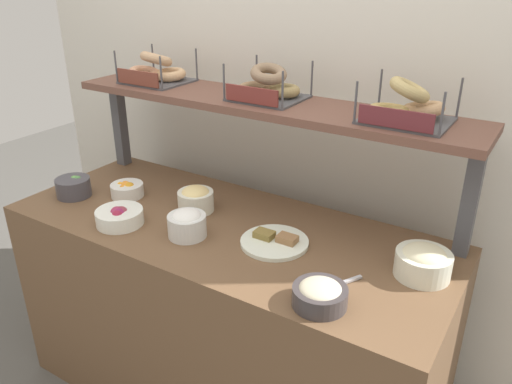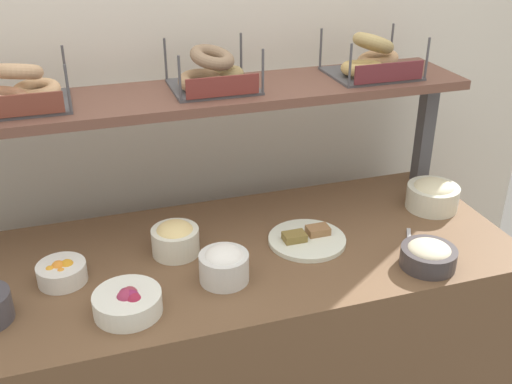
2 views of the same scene
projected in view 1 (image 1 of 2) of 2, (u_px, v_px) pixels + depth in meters
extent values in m
cube|color=silver|center=(296.00, 104.00, 2.20)|extent=(2.92, 0.06, 2.40)
cube|color=brown|center=(227.00, 316.00, 2.10)|extent=(1.72, 0.70, 0.85)
cube|color=#4C4C51|center=(120.00, 124.00, 2.43)|extent=(0.05, 0.05, 0.40)
cube|color=#4C4C51|center=(470.00, 201.00, 1.66)|extent=(0.05, 0.05, 0.40)
cube|color=brown|center=(262.00, 103.00, 1.95)|extent=(1.68, 0.32, 0.03)
cylinder|color=#454249|center=(73.00, 187.00, 2.15)|extent=(0.14, 0.14, 0.08)
sphere|color=#68A955|center=(74.00, 179.00, 2.16)|extent=(0.03, 0.03, 0.03)
sphere|color=#57914E|center=(78.00, 180.00, 2.15)|extent=(0.04, 0.04, 0.04)
sphere|color=#55A33B|center=(76.00, 179.00, 2.16)|extent=(0.03, 0.03, 0.03)
cylinder|color=white|center=(196.00, 201.00, 2.02)|extent=(0.14, 0.14, 0.08)
ellipsoid|color=#F9DB8C|center=(195.00, 193.00, 2.01)|extent=(0.11, 0.11, 0.06)
cylinder|color=white|center=(120.00, 217.00, 1.92)|extent=(0.18, 0.18, 0.06)
sphere|color=#A13153|center=(117.00, 213.00, 1.91)|extent=(0.05, 0.05, 0.05)
sphere|color=#A1233F|center=(118.00, 216.00, 1.89)|extent=(0.04, 0.04, 0.04)
sphere|color=#942656|center=(119.00, 214.00, 1.90)|extent=(0.05, 0.05, 0.05)
sphere|color=#842B4D|center=(120.00, 211.00, 1.92)|extent=(0.04, 0.04, 0.04)
sphere|color=#983949|center=(122.00, 212.00, 1.92)|extent=(0.05, 0.05, 0.05)
cylinder|color=silver|center=(187.00, 226.00, 1.83)|extent=(0.14, 0.14, 0.08)
ellipsoid|color=white|center=(187.00, 217.00, 1.82)|extent=(0.11, 0.11, 0.06)
cylinder|color=white|center=(127.00, 190.00, 2.15)|extent=(0.14, 0.14, 0.06)
sphere|color=#F9A72D|center=(120.00, 185.00, 2.15)|extent=(0.03, 0.03, 0.03)
sphere|color=orange|center=(122.00, 188.00, 2.12)|extent=(0.03, 0.03, 0.03)
sphere|color=orange|center=(125.00, 186.00, 2.15)|extent=(0.04, 0.04, 0.04)
sphere|color=orange|center=(130.00, 187.00, 2.14)|extent=(0.04, 0.04, 0.04)
cylinder|color=silver|center=(423.00, 264.00, 1.60)|extent=(0.18, 0.18, 0.08)
ellipsoid|color=beige|center=(424.00, 255.00, 1.59)|extent=(0.14, 0.14, 0.06)
cylinder|color=#3E383A|center=(320.00, 296.00, 1.47)|extent=(0.16, 0.16, 0.06)
ellipsoid|color=beige|center=(320.00, 289.00, 1.46)|extent=(0.13, 0.13, 0.04)
cylinder|color=white|center=(274.00, 242.00, 1.79)|extent=(0.24, 0.24, 0.01)
cube|color=olive|center=(264.00, 234.00, 1.81)|extent=(0.07, 0.05, 0.02)
cube|color=#976B43|center=(286.00, 239.00, 1.77)|extent=(0.07, 0.05, 0.02)
cube|color=#B7B7BC|center=(344.00, 283.00, 1.57)|extent=(0.08, 0.13, 0.01)
ellipsoid|color=#B7B7BC|center=(320.00, 290.00, 1.53)|extent=(0.04, 0.03, 0.01)
cube|color=#4C4C51|center=(158.00, 81.00, 2.22)|extent=(0.27, 0.24, 0.01)
cylinder|color=#4C4C51|center=(116.00, 67.00, 2.17)|extent=(0.01, 0.01, 0.14)
cylinder|color=#4C4C51|center=(161.00, 74.00, 2.05)|extent=(0.01, 0.01, 0.14)
cylinder|color=#4C4C51|center=(153.00, 59.00, 2.35)|extent=(0.01, 0.01, 0.14)
cylinder|color=#4C4C51|center=(197.00, 65.00, 2.22)|extent=(0.01, 0.01, 0.14)
cube|color=brown|center=(138.00, 78.00, 2.12)|extent=(0.23, 0.01, 0.06)
torus|color=#DFA27C|center=(145.00, 73.00, 2.21)|extent=(0.16, 0.16, 0.06)
torus|color=#DDAE7D|center=(170.00, 74.00, 2.22)|extent=(0.20, 0.20, 0.05)
torus|color=tan|center=(156.00, 59.00, 2.18)|extent=(0.18, 0.18, 0.08)
cube|color=#4C4C51|center=(268.00, 98.00, 1.95)|extent=(0.26, 0.24, 0.01)
cylinder|color=#4C4C51|center=(224.00, 83.00, 1.90)|extent=(0.01, 0.01, 0.14)
cylinder|color=#4C4C51|center=(283.00, 91.00, 1.77)|extent=(0.01, 0.01, 0.14)
cylinder|color=#4C4C51|center=(257.00, 72.00, 2.07)|extent=(0.01, 0.01, 0.14)
cylinder|color=#4C4C51|center=(312.00, 79.00, 1.95)|extent=(0.01, 0.01, 0.14)
cube|color=maroon|center=(252.00, 95.00, 1.84)|extent=(0.22, 0.01, 0.06)
torus|color=#9F7B57|center=(254.00, 90.00, 1.94)|extent=(0.15, 0.15, 0.05)
torus|color=#A08855|center=(282.00, 90.00, 1.95)|extent=(0.15, 0.15, 0.05)
torus|color=#8F7358|center=(269.00, 74.00, 1.91)|extent=(0.20, 0.20, 0.07)
cube|color=#4C4C51|center=(406.00, 120.00, 1.68)|extent=(0.28, 0.24, 0.01)
cylinder|color=#4C4C51|center=(356.00, 103.00, 1.63)|extent=(0.01, 0.01, 0.14)
cylinder|color=#4C4C51|center=(442.00, 115.00, 1.50)|extent=(0.01, 0.01, 0.14)
cylinder|color=#4C4C51|center=(380.00, 89.00, 1.80)|extent=(0.01, 0.01, 0.14)
cylinder|color=#4C4C51|center=(459.00, 99.00, 1.67)|extent=(0.01, 0.01, 0.14)
cube|color=maroon|center=(395.00, 119.00, 1.57)|extent=(0.24, 0.01, 0.06)
torus|color=tan|center=(389.00, 111.00, 1.67)|extent=(0.15, 0.16, 0.05)
torus|color=tan|center=(423.00, 109.00, 1.67)|extent=(0.17, 0.17, 0.06)
torus|color=tan|center=(410.00, 90.00, 1.63)|extent=(0.19, 0.19, 0.09)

